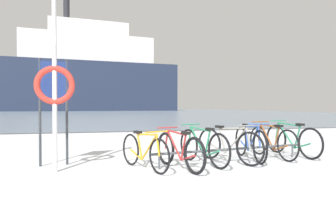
{
  "coord_description": "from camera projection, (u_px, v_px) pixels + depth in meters",
  "views": [
    {
      "loc": [
        -1.53,
        -3.85,
        1.17
      ],
      "look_at": [
        0.73,
        5.84,
        0.97
      ],
      "focal_mm": 32.42,
      "sensor_mm": 36.0,
      "label": 1
    }
  ],
  "objects": [
    {
      "name": "ground",
      "position": [
        106.0,
        113.0,
        56.6
      ],
      "size": [
        80.0,
        132.0,
        0.08
      ],
      "color": "silver"
    },
    {
      "name": "info_sign",
      "position": [
        53.0,
        93.0,
        5.94
      ],
      "size": [
        0.55,
        0.13,
        2.09
      ],
      "color": "#33383D",
      "rests_on": "ground"
    },
    {
      "name": "bicycle_4",
      "position": [
        250.0,
        143.0,
        6.59
      ],
      "size": [
        0.46,
        1.77,
        0.82
      ],
      "color": "black",
      "rests_on": "ground"
    },
    {
      "name": "bicycle_6",
      "position": [
        292.0,
        140.0,
        7.11
      ],
      "size": [
        0.46,
        1.78,
        0.82
      ],
      "color": "black",
      "rests_on": "ground"
    },
    {
      "name": "bike_rack",
      "position": [
        233.0,
        150.0,
        6.26
      ],
      "size": [
        3.6,
        0.71,
        0.31
      ],
      "color": "#4C5156",
      "rests_on": "ground"
    },
    {
      "name": "bicycle_3",
      "position": [
        228.0,
        145.0,
        6.3
      ],
      "size": [
        0.79,
        1.64,
        0.8
      ],
      "color": "black",
      "rests_on": "ground"
    },
    {
      "name": "bicycle_1",
      "position": [
        179.0,
        151.0,
        5.61
      ],
      "size": [
        0.61,
        1.61,
        0.76
      ],
      "color": "black",
      "rests_on": "ground"
    },
    {
      "name": "ferry_ship",
      "position": [
        92.0,
        74.0,
        75.79
      ],
      "size": [
        42.78,
        13.08,
        27.36
      ],
      "color": "#232D47",
      "rests_on": "ground"
    },
    {
      "name": "rescue_post",
      "position": [
        55.0,
        79.0,
        5.34
      ],
      "size": [
        0.69,
        0.11,
        3.42
      ],
      "color": "silver",
      "rests_on": "ground"
    },
    {
      "name": "bicycle_2",
      "position": [
        203.0,
        146.0,
        6.07
      ],
      "size": [
        0.59,
        1.68,
        0.79
      ],
      "color": "black",
      "rests_on": "ground"
    },
    {
      "name": "bicycle_5",
      "position": [
        272.0,
        142.0,
        6.84
      ],
      "size": [
        0.46,
        1.71,
        0.81
      ],
      "color": "black",
      "rests_on": "ground"
    },
    {
      "name": "bicycle_0",
      "position": [
        144.0,
        151.0,
        5.58
      ],
      "size": [
        0.71,
        1.51,
        0.74
      ],
      "color": "black",
      "rests_on": "ground"
    }
  ]
}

